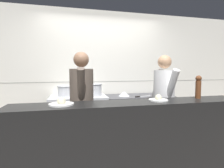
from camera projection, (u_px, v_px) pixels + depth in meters
wall_back_tiled at (102, 74)px, 3.67m from camera, size 8.00×0.06×2.60m
oven_range at (79, 120)px, 3.22m from camera, size 1.00×0.71×0.92m
prep_counter at (138, 117)px, 3.49m from camera, size 1.28×0.65×0.89m
pass_counter at (137, 141)px, 2.18m from camera, size 3.01×0.45×1.00m
stock_pot at (67, 90)px, 3.17m from camera, size 0.34×0.34×0.18m
sauce_pot at (94, 89)px, 3.19m from camera, size 0.30×0.30×0.22m
mixing_bowl_steel at (124, 94)px, 3.37m from camera, size 0.22×0.22×0.09m
chefs_knife at (142, 96)px, 3.30m from camera, size 0.37×0.18×0.02m
plated_dish_main at (61, 103)px, 1.95m from camera, size 0.28×0.28×0.10m
plated_dish_appetiser at (158, 99)px, 2.22m from camera, size 0.24×0.24×0.08m
pepper_mill at (198, 86)px, 2.41m from camera, size 0.08×0.08×0.32m
chef_head_cook at (82, 103)px, 2.50m from camera, size 0.36×0.72×1.64m
chef_sous at (164, 100)px, 2.81m from camera, size 0.35×0.71×1.62m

